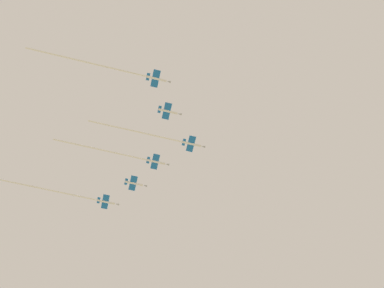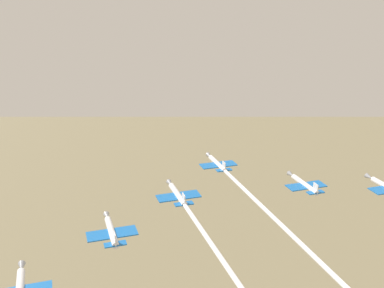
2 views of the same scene
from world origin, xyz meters
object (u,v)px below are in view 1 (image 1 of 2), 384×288
object	(u,v)px
jet_port_inner	(124,155)
jet_center_rear	(72,195)
jet_lead	(159,137)
jet_starboard_inner	(168,111)
jet_starboard_outer	(113,68)
jet_port_outer	(135,183)

from	to	relation	value
jet_port_inner	jet_center_rear	world-z (taller)	jet_port_inner
jet_center_rear	jet_port_inner	bearing A→B (deg)	37.96
jet_lead	jet_starboard_inner	size ratio (longest dim) A/B	4.30
jet_lead	jet_starboard_outer	world-z (taller)	jet_starboard_outer
jet_port_inner	jet_starboard_outer	xyz separation A→B (m)	(40.74, 22.28, -0.58)
jet_port_outer	jet_port_inner	bearing A→B (deg)	-30.52
jet_starboard_outer	jet_center_rear	bearing A→B (deg)	-172.53
jet_port_inner	jet_center_rear	xyz separation A→B (m)	(-4.31, -37.35, -1.15)
jet_port_outer	jet_starboard_outer	distance (m)	63.29
jet_center_rear	jet_port_outer	bearing A→B (deg)	65.06
jet_port_inner	jet_center_rear	bearing A→B (deg)	-142.04
jet_starboard_outer	jet_center_rear	xyz separation A→B (m)	(-45.05, -59.63, -0.57)
jet_center_rear	jet_starboard_outer	bearing A→B (deg)	7.47
jet_lead	jet_center_rear	bearing A→B (deg)	-138.46
jet_port_outer	jet_starboard_outer	xyz separation A→B (m)	(57.37, 26.72, 0.50)
jet_port_outer	jet_center_rear	size ratio (longest dim) A/B	0.22
jet_starboard_inner	jet_center_rear	distance (m)	72.05
jet_starboard_inner	jet_center_rear	xyz separation A→B (m)	(-12.40, -70.98, 0.52)
jet_port_inner	jet_port_outer	distance (m)	17.24
jet_starboard_inner	jet_center_rear	bearing A→B (deg)	-145.36
jet_starboard_inner	jet_port_outer	size ratio (longest dim) A/B	1.00
jet_port_outer	jet_starboard_outer	world-z (taller)	jet_starboard_outer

